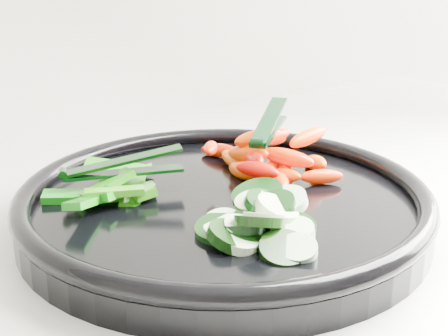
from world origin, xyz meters
TOP-DOWN VIEW (x-y plane):
  - veggie_tray at (0.32, 1.64)m, footprint 0.47×0.47m
  - cucumber_pile at (0.30, 1.57)m, footprint 0.12×0.13m
  - carrot_pile at (0.39, 1.66)m, footprint 0.15×0.17m
  - pepper_pile at (0.24, 1.71)m, footprint 0.12×0.11m
  - tong_carrot at (0.40, 1.67)m, footprint 0.10×0.08m
  - tong_pepper at (0.25, 1.71)m, footprint 0.11×0.05m

SIDE VIEW (x-z plane):
  - veggie_tray at x=0.32m, z-range 0.93..0.97m
  - pepper_pile at x=0.24m, z-range 0.94..0.98m
  - cucumber_pile at x=0.30m, z-range 0.94..0.98m
  - carrot_pile at x=0.39m, z-range 0.95..1.00m
  - tong_pepper at x=0.25m, z-range 0.97..0.99m
  - tong_carrot at x=0.40m, z-range 0.99..1.02m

